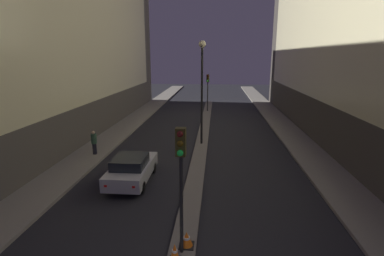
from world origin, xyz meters
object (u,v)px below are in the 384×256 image
object	(u,v)px
street_lamp	(202,75)
traffic_cone_near	(175,252)
pedestrian_on_left_sidewalk	(94,142)
traffic_light_mid	(208,84)
traffic_cone_far	(187,239)
traffic_light_near	(181,163)
car_left_lane	(132,169)

from	to	relation	value
street_lamp	traffic_cone_near	xyz separation A→B (m)	(-0.17, -13.38, -4.80)
street_lamp	pedestrian_on_left_sidewalk	xyz separation A→B (m)	(-7.04, -3.16, -4.24)
street_lamp	pedestrian_on_left_sidewalk	distance (m)	8.80
traffic_light_mid	street_lamp	size ratio (longest dim) A/B	0.58
traffic_light_mid	traffic_cone_far	size ratio (longest dim) A/B	8.14
traffic_light_near	traffic_cone_far	world-z (taller)	traffic_light_near
traffic_cone_far	car_left_lane	distance (m)	6.49
traffic_cone_near	car_left_lane	world-z (taller)	car_left_lane
traffic_light_near	traffic_light_mid	xyz separation A→B (m)	(0.00, 26.75, 0.00)
street_lamp	car_left_lane	bearing A→B (deg)	-115.18
traffic_cone_near	pedestrian_on_left_sidewalk	size ratio (longest dim) A/B	0.37
traffic_light_near	pedestrian_on_left_sidewalk	bearing A→B (deg)	125.67
traffic_light_near	street_lamp	bearing A→B (deg)	90.00
traffic_light_mid	car_left_lane	world-z (taller)	traffic_light_mid
traffic_light_mid	traffic_cone_near	distance (m)	27.32
traffic_light_near	traffic_light_mid	size ratio (longest dim) A/B	1.00
car_left_lane	pedestrian_on_left_sidewalk	bearing A→B (deg)	132.86
traffic_light_mid	traffic_cone_near	world-z (taller)	traffic_light_mid
traffic_light_near	traffic_cone_near	size ratio (longest dim) A/B	7.27
traffic_light_mid	pedestrian_on_left_sidewalk	distance (m)	18.49
traffic_light_near	car_left_lane	xyz separation A→B (m)	(-3.35, 5.83, -2.56)
traffic_light_near	car_left_lane	size ratio (longest dim) A/B	1.01
traffic_light_mid	pedestrian_on_left_sidewalk	bearing A→B (deg)	-112.55
street_lamp	pedestrian_on_left_sidewalk	bearing A→B (deg)	-155.85
traffic_light_near	traffic_cone_near	xyz separation A→B (m)	(-0.17, -0.42, -2.89)
traffic_cone_far	traffic_light_mid	bearing A→B (deg)	90.29
traffic_light_mid	car_left_lane	bearing A→B (deg)	-99.10
car_left_lane	traffic_light_mid	bearing A→B (deg)	80.90
traffic_light_mid	pedestrian_on_left_sidewalk	xyz separation A→B (m)	(-7.04, -16.94, -2.33)
car_left_lane	pedestrian_on_left_sidewalk	world-z (taller)	pedestrian_on_left_sidewalk
car_left_lane	traffic_cone_near	bearing A→B (deg)	-63.06
street_lamp	car_left_lane	size ratio (longest dim) A/B	1.74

